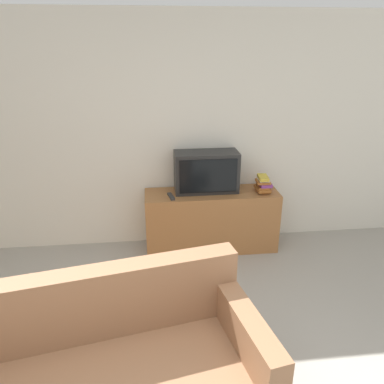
{
  "coord_description": "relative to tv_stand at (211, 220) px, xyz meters",
  "views": [
    {
      "loc": [
        -0.14,
        -1.09,
        2.26
      ],
      "look_at": [
        0.25,
        2.4,
        0.86
      ],
      "focal_mm": 35.0,
      "sensor_mm": 36.0,
      "label": 1
    }
  ],
  "objects": [
    {
      "name": "book_stack",
      "position": [
        0.57,
        -0.04,
        0.44
      ],
      "size": [
        0.17,
        0.23,
        0.18
      ],
      "color": "#995623",
      "rests_on": "tv_stand"
    },
    {
      "name": "wall_back",
      "position": [
        -0.52,
        0.27,
        0.95
      ],
      "size": [
        9.0,
        0.06,
        2.6
      ],
      "color": "silver",
      "rests_on": "ground_plane"
    },
    {
      "name": "television",
      "position": [
        -0.06,
        0.06,
        0.58
      ],
      "size": [
        0.71,
        0.32,
        0.45
      ],
      "color": "black",
      "rests_on": "tv_stand"
    },
    {
      "name": "remote_on_stand",
      "position": [
        -0.46,
        -0.1,
        0.36
      ],
      "size": [
        0.08,
        0.19,
        0.02
      ],
      "rotation": [
        0.0,
        0.0,
        0.18
      ],
      "color": "#2D2D2D",
      "rests_on": "tv_stand"
    },
    {
      "name": "tv_stand",
      "position": [
        0.0,
        0.0,
        0.0
      ],
      "size": [
        1.5,
        0.45,
        0.7
      ],
      "color": "#9E6638",
      "rests_on": "ground_plane"
    }
  ]
}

